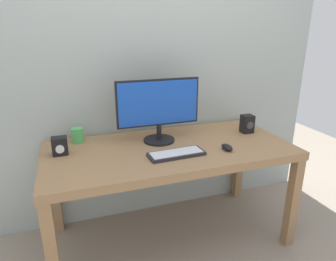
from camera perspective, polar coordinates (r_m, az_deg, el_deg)
The scene contains 9 objects.
ground_plane at distance 2.46m, azimuth 0.25°, elevation -19.42°, with size 6.00×6.00×0.00m, color gray.
wall_back at distance 2.34m, azimuth -3.40°, elevation 18.26°, with size 2.92×0.04×3.00m, color #9EA8A3.
desk at distance 2.11m, azimuth 0.28°, elevation -5.11°, with size 1.70×0.80×0.75m.
monitor at distance 2.11m, azimuth -1.84°, elevation 4.34°, with size 0.60×0.23×0.45m.
keyboard_primary at distance 1.94m, azimuth 1.60°, elevation -4.46°, with size 0.37×0.16×0.02m.
mouse at distance 2.05m, azimuth 11.18°, elevation -3.16°, with size 0.05×0.10×0.04m, color black.
speaker_right at distance 2.42m, azimuth 14.86°, elevation 1.24°, with size 0.09×0.09×0.14m.
audio_controller at distance 2.06m, azimuth -19.94°, elevation -2.80°, with size 0.10×0.09×0.12m.
coffee_mug at distance 2.24m, azimuth -16.89°, elevation -0.87°, with size 0.08×0.08×0.11m, color #4CB259.
Camera 1 is at (-0.63, -1.82, 1.53)m, focal length 31.95 mm.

